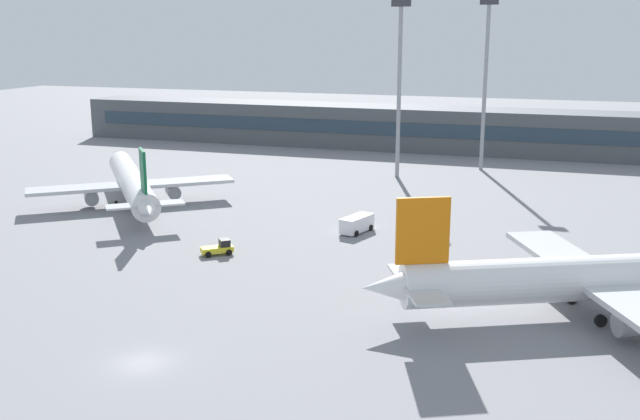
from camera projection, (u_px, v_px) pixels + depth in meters
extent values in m
plane|color=gray|center=(312.00, 232.00, 94.24)|extent=(400.00, 400.00, 0.00)
cube|color=#4C5156|center=(420.00, 128.00, 158.31)|extent=(156.03, 12.00, 9.00)
cube|color=#263847|center=(414.00, 130.00, 152.62)|extent=(148.23, 0.16, 2.80)
cylinder|color=white|center=(611.00, 277.00, 66.45)|extent=(36.06, 20.30, 4.03)
cone|color=white|center=(385.00, 287.00, 63.83)|extent=(4.85, 4.30, 2.82)
cube|color=orange|center=(423.00, 231.00, 63.07)|extent=(4.36, 2.38, 5.83)
cube|color=silver|center=(417.00, 283.00, 64.14)|extent=(7.30, 10.82, 0.25)
cube|color=silver|center=(599.00, 281.00, 66.39)|extent=(18.48, 30.81, 0.53)
cylinder|color=gray|center=(636.00, 324.00, 60.62)|extent=(3.98, 3.39, 2.12)
cylinder|color=gray|center=(566.00, 274.00, 72.86)|extent=(3.98, 3.39, 2.12)
cylinder|color=black|center=(601.00, 321.00, 64.23)|extent=(1.14, 0.84, 1.06)
cylinder|color=black|center=(572.00, 299.00, 69.53)|extent=(1.14, 0.84, 1.06)
cylinder|color=silver|center=(132.00, 182.00, 109.20)|extent=(24.69, 29.92, 3.71)
cone|color=silver|center=(120.00, 161.00, 126.81)|extent=(5.30, 5.39, 3.53)
cone|color=silver|center=(148.00, 211.00, 91.77)|extent=(4.34, 4.52, 2.60)
cube|color=#0C5933|center=(143.00, 171.00, 93.39)|extent=(2.94, 3.59, 5.37)
cube|color=silver|center=(145.00, 205.00, 94.15)|extent=(9.37, 8.20, 0.23)
cube|color=silver|center=(132.00, 185.00, 108.38)|extent=(25.92, 21.83, 0.49)
cylinder|color=gray|center=(173.00, 191.00, 110.64)|extent=(3.47, 3.67, 1.95)
cylinder|color=gray|center=(91.00, 197.00, 106.78)|extent=(3.47, 3.67, 1.95)
cylinder|color=black|center=(125.00, 184.00, 121.11)|extent=(0.91, 1.01, 0.98)
cylinder|color=black|center=(152.00, 202.00, 108.90)|extent=(0.91, 1.01, 0.98)
cylinder|color=black|center=(116.00, 204.00, 107.23)|extent=(0.91, 1.01, 0.98)
cube|color=yellow|center=(217.00, 249.00, 84.71)|extent=(3.74, 3.44, 0.60)
cube|color=black|center=(225.00, 243.00, 84.87)|extent=(1.74, 1.78, 0.90)
cylinder|color=black|center=(229.00, 253.00, 84.49)|extent=(0.70, 0.64, 0.70)
cylinder|color=black|center=(226.00, 249.00, 85.90)|extent=(0.70, 0.64, 0.70)
cylinder|color=black|center=(208.00, 255.00, 83.66)|extent=(0.70, 0.64, 0.70)
cylinder|color=black|center=(205.00, 251.00, 85.07)|extent=(0.70, 0.64, 0.70)
cube|color=white|center=(357.00, 224.00, 94.02)|extent=(3.46, 5.56, 1.90)
cube|color=#1E2633|center=(365.00, 217.00, 95.48)|extent=(1.86, 0.72, 0.70)
cylinder|color=black|center=(371.00, 228.00, 94.96)|extent=(0.49, 0.81, 0.76)
cylinder|color=black|center=(357.00, 225.00, 96.12)|extent=(0.49, 0.81, 0.76)
cylinder|color=black|center=(356.00, 233.00, 92.28)|extent=(0.49, 0.81, 0.76)
cylinder|color=black|center=(343.00, 231.00, 93.44)|extent=(0.49, 0.81, 0.76)
cylinder|color=gray|center=(399.00, 94.00, 126.19)|extent=(0.70, 0.70, 28.75)
cube|color=#333338|center=(401.00, 3.00, 122.64)|extent=(3.20, 0.80, 1.20)
cylinder|color=gray|center=(485.00, 89.00, 132.99)|extent=(0.70, 0.70, 29.28)
cube|color=#333338|center=(489.00, 1.00, 129.38)|extent=(3.20, 0.80, 1.20)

